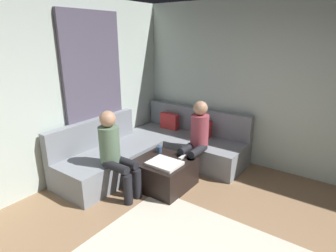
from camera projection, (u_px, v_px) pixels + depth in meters
The scene contains 10 objects.
wall_back at pixel (309, 92), 4.09m from camera, with size 6.00×0.12×2.70m, color silver.
wall_left at pixel (7, 102), 3.46m from camera, with size 0.12×6.00×2.70m, color silver.
curtain_panel at pixel (95, 94), 4.44m from camera, with size 0.06×1.10×2.50m, color #595166.
sectional_couch at pixel (155, 149), 4.76m from camera, with size 2.10×2.55×0.87m.
ottoman at pixel (164, 173), 4.09m from camera, with size 0.76×0.76×0.42m, color black.
folded_blanket at pixel (164, 163), 3.87m from camera, with size 0.44×0.36×0.04m, color white.
coffee_mug at pixel (159, 149), 4.27m from camera, with size 0.08×0.08×0.10m, color #334C72.
game_remote at pixel (182, 157), 4.09m from camera, with size 0.05×0.15×0.02m, color white.
person_on_couch_back at pixel (196, 137), 4.26m from camera, with size 0.30×0.60×1.20m.
person_on_couch_side at pixel (115, 151), 3.75m from camera, with size 0.60×0.30×1.20m.
Camera 1 is at (0.67, -1.56, 2.16)m, focal length 29.67 mm.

